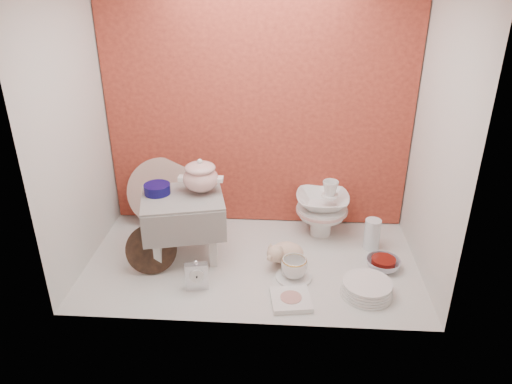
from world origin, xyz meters
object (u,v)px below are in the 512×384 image
Objects in this scene: floral_platter at (163,192)px; plush_pig at (287,253)px; blue_white_vase at (186,208)px; gold_rim_teacup at (294,268)px; step_stool at (184,227)px; dinner_plate_stack at (367,288)px; mantel_clock at (197,275)px; crystal_bowl at (383,264)px; porcelain_tower at (322,208)px; soup_tureen at (201,175)px.

plush_pig is (0.77, -0.42, -0.14)m from floral_platter.
floral_platter reaches higher than blue_white_vase.
step_stool is at bearing 163.33° from gold_rim_teacup.
plush_pig is at bearing 148.27° from dinner_plate_stack.
step_stool is 2.58× the size of mantel_clock.
gold_rim_teacup is (0.04, -0.14, -0.00)m from plush_pig.
plush_pig is 0.47m from dinner_plate_stack.
floral_platter is 0.76m from mantel_clock.
crystal_bowl is 0.51× the size of porcelain_tower.
dinner_plate_stack is at bearing -29.56° from floral_platter.
step_stool is 1.64× the size of blue_white_vase.
mantel_clock reaches higher than dinner_plate_stack.
floral_platter is 0.89m from plush_pig.
dinner_plate_stack is 0.63m from porcelain_tower.
porcelain_tower reaches higher than blue_white_vase.
step_stool is at bearing -60.78° from floral_platter.
soup_tureen is 0.89× the size of blue_white_vase.
mantel_clock is 1.00m from crystal_bowl.
mantel_clock is (0.02, -0.36, -0.38)m from soup_tureen.
dinner_plate_stack is at bearing -17.12° from gold_rim_teacup.
porcelain_tower is (0.65, 0.59, 0.09)m from mantel_clock.
floral_platter is 1.36m from dinner_plate_stack.
gold_rim_teacup is 0.51m from porcelain_tower.
dinner_plate_stack is 0.73× the size of porcelain_tower.
crystal_bowl is (0.12, 0.23, -0.01)m from dinner_plate_stack.
dinner_plate_stack is at bearing -117.47° from crystal_bowl.
blue_white_vase is at bearing 142.69° from gold_rim_teacup.
crystal_bowl is at bearing -48.12° from porcelain_tower.
porcelain_tower is at bearing 30.01° from mantel_clock.
porcelain_tower is at bearing 108.60° from dinner_plate_stack.
floral_platter reaches higher than plush_pig.
blue_white_vase is 0.74× the size of porcelain_tower.
dinner_plate_stack is at bearing -30.05° from step_stool.
gold_rim_teacup is at bearing -25.53° from soup_tureen.
porcelain_tower reaches higher than dinner_plate_stack.
floral_platter is at bearing 134.23° from soup_tureen.
mantel_clock is at bearing -137.91° from porcelain_tower.
plush_pig reaches higher than dinner_plate_stack.
mantel_clock is at bearing -166.39° from gold_rim_teacup.
mantel_clock is at bearing -82.13° from step_stool.
blue_white_vase reaches higher than crystal_bowl.
porcelain_tower is (0.82, -0.03, 0.05)m from blue_white_vase.
gold_rim_teacup is (0.51, -0.24, -0.40)m from soup_tureen.
dinner_plate_stack is (0.96, -0.29, -0.15)m from step_stool.
step_stool reaches higher than dinner_plate_stack.
mantel_clock is 1.23× the size of gold_rim_teacup.
gold_rim_teacup is at bearing 162.88° from dinner_plate_stack.
gold_rim_teacup is at bearing 1.53° from mantel_clock.
floral_platter is at bearing 129.40° from plush_pig.
soup_tureen is 0.77m from porcelain_tower.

